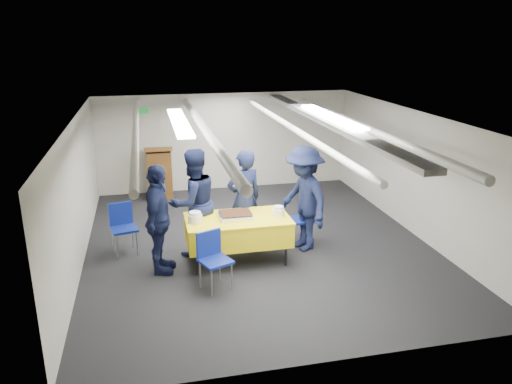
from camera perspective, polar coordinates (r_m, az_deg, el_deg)
ground at (r=9.09m, az=0.17°, el=-5.90°), size 7.00×7.00×0.00m
room_shell at (r=8.93m, az=0.18°, el=5.90°), size 6.00×7.00×2.30m
serving_table at (r=8.22m, az=-2.10°, el=-4.34°), size 1.70×0.94×0.77m
sheet_cake at (r=8.14m, az=-2.35°, el=-2.64°), size 0.53×0.41×0.09m
plate_stack_left at (r=7.98m, az=-6.97°, el=-2.91°), size 0.23×0.23×0.18m
plate_stack_right at (r=8.21m, az=2.59°, el=-2.22°), size 0.20×0.20×0.16m
podium at (r=11.57m, az=-10.99°, el=2.25°), size 0.62×0.53×1.25m
chair_near at (r=7.45m, az=-5.00°, el=-7.09°), size 0.55×0.55×0.87m
chair_right at (r=8.99m, az=5.46°, el=-2.62°), size 0.47×0.47×0.87m
chair_left at (r=8.88m, az=-15.01°, el=-3.43°), size 0.50×0.50×0.87m
sailor_a at (r=8.70m, az=-1.36°, el=-0.80°), size 0.73×0.58×1.76m
sailor_b at (r=8.44m, az=-7.14°, el=-1.21°), size 1.11×1.01×1.85m
sailor_c at (r=7.88m, az=-11.09°, el=-3.16°), size 0.65×1.10×1.76m
sailor_d at (r=8.63m, az=5.47°, el=-0.74°), size 0.97×1.33×1.85m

